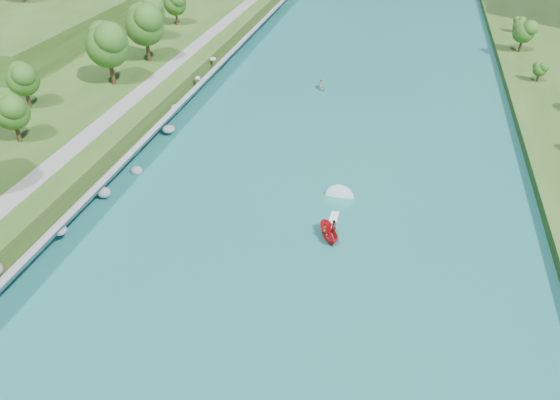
# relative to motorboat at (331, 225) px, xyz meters

# --- Properties ---
(ground) EXTENTS (260.00, 260.00, 0.00)m
(ground) POSITION_rel_motorboat_xyz_m (-3.39, -12.23, -0.79)
(ground) COLOR #2D5119
(ground) RESTS_ON ground
(river_water) EXTENTS (55.00, 240.00, 0.10)m
(river_water) POSITION_rel_motorboat_xyz_m (-3.39, 7.77, -0.74)
(river_water) COLOR #1B685E
(river_water) RESTS_ON ground
(riprap_bank) EXTENTS (3.96, 236.00, 4.28)m
(riprap_bank) POSITION_rel_motorboat_xyz_m (-29.23, 6.81, 1.01)
(riprap_bank) COLOR slate
(riprap_bank) RESTS_ON ground
(riverside_path) EXTENTS (3.00, 200.00, 0.10)m
(riverside_path) POSITION_rel_motorboat_xyz_m (-35.89, 7.77, 2.76)
(riverside_path) COLOR gray
(riverside_path) RESTS_ON berm_west
(motorboat) EXTENTS (3.60, 18.94, 2.14)m
(motorboat) POSITION_rel_motorboat_xyz_m (0.00, 0.00, 0.00)
(motorboat) COLOR red
(motorboat) RESTS_ON river_water
(raft) EXTENTS (3.11, 3.34, 1.71)m
(raft) POSITION_rel_motorboat_xyz_m (-8.74, 43.21, -0.31)
(raft) COLOR gray
(raft) RESTS_ON river_water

